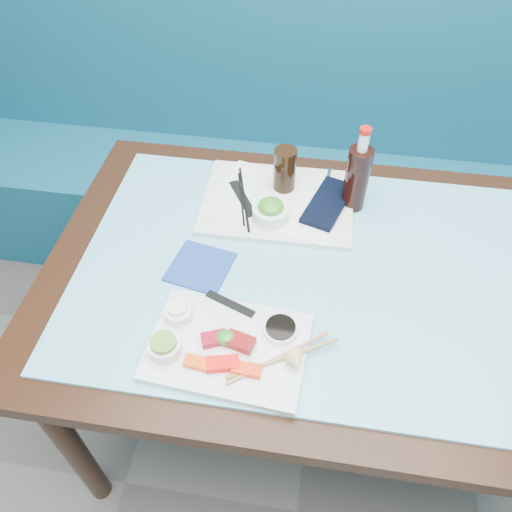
# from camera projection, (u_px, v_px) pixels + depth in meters

# --- Properties ---
(booth_bench) EXTENTS (3.00, 0.56, 1.17)m
(booth_bench) POSITION_uv_depth(u_px,v_px,m) (332.00, 177.00, 2.04)
(booth_bench) COLOR navy
(booth_bench) RESTS_ON ground
(dining_table) EXTENTS (1.40, 0.90, 0.75)m
(dining_table) POSITION_uv_depth(u_px,v_px,m) (326.00, 294.00, 1.27)
(dining_table) COLOR black
(dining_table) RESTS_ON ground
(glass_top) EXTENTS (1.22, 0.76, 0.01)m
(glass_top) POSITION_uv_depth(u_px,v_px,m) (330.00, 272.00, 1.21)
(glass_top) COLOR #64B4C9
(glass_top) RESTS_ON dining_table
(sashimi_plate) EXTENTS (0.35, 0.26, 0.02)m
(sashimi_plate) POSITION_uv_depth(u_px,v_px,m) (228.00, 347.00, 1.05)
(sashimi_plate) COLOR silver
(sashimi_plate) RESTS_ON glass_top
(salmon_left) EXTENTS (0.06, 0.03, 0.01)m
(salmon_left) POSITION_uv_depth(u_px,v_px,m) (198.00, 363.00, 1.01)
(salmon_left) COLOR #FF490A
(salmon_left) RESTS_ON sashimi_plate
(salmon_mid) EXTENTS (0.07, 0.05, 0.02)m
(salmon_mid) POSITION_uv_depth(u_px,v_px,m) (223.00, 364.00, 1.01)
(salmon_mid) COLOR #F40E09
(salmon_mid) RESTS_ON sashimi_plate
(salmon_right) EXTENTS (0.06, 0.03, 0.01)m
(salmon_right) POSITION_uv_depth(u_px,v_px,m) (247.00, 370.00, 1.00)
(salmon_right) COLOR #FF340A
(salmon_right) RESTS_ON sashimi_plate
(tuna_left) EXTENTS (0.06, 0.05, 0.02)m
(tuna_left) POSITION_uv_depth(u_px,v_px,m) (214.00, 339.00, 1.05)
(tuna_left) COLOR maroon
(tuna_left) RESTS_ON sashimi_plate
(tuna_right) EXTENTS (0.07, 0.05, 0.02)m
(tuna_right) POSITION_uv_depth(u_px,v_px,m) (240.00, 342.00, 1.04)
(tuna_right) COLOR maroon
(tuna_right) RESTS_ON sashimi_plate
(seaweed_garnish) EXTENTS (0.05, 0.05, 0.02)m
(seaweed_garnish) POSITION_uv_depth(u_px,v_px,m) (226.00, 337.00, 1.04)
(seaweed_garnish) COLOR #1F871F
(seaweed_garnish) RESTS_ON sashimi_plate
(ramekin_wasabi) EXTENTS (0.09, 0.09, 0.03)m
(ramekin_wasabi) POSITION_uv_depth(u_px,v_px,m) (165.00, 348.00, 1.02)
(ramekin_wasabi) COLOR white
(ramekin_wasabi) RESTS_ON sashimi_plate
(wasabi_fill) EXTENTS (0.07, 0.07, 0.01)m
(wasabi_fill) POSITION_uv_depth(u_px,v_px,m) (163.00, 342.00, 1.01)
(wasabi_fill) COLOR #5A922F
(wasabi_fill) RESTS_ON ramekin_wasabi
(ramekin_ginger) EXTENTS (0.08, 0.08, 0.03)m
(ramekin_ginger) POSITION_uv_depth(u_px,v_px,m) (178.00, 313.00, 1.08)
(ramekin_ginger) COLOR silver
(ramekin_ginger) RESTS_ON sashimi_plate
(ginger_fill) EXTENTS (0.04, 0.04, 0.01)m
(ginger_fill) POSITION_uv_depth(u_px,v_px,m) (177.00, 308.00, 1.07)
(ginger_fill) COLOR #FFE9D1
(ginger_fill) RESTS_ON ramekin_ginger
(soy_dish) EXTENTS (0.09, 0.09, 0.01)m
(soy_dish) POSITION_uv_depth(u_px,v_px,m) (280.00, 330.00, 1.06)
(soy_dish) COLOR white
(soy_dish) RESTS_ON sashimi_plate
(soy_fill) EXTENTS (0.08, 0.08, 0.01)m
(soy_fill) POSITION_uv_depth(u_px,v_px,m) (281.00, 327.00, 1.05)
(soy_fill) COLOR black
(soy_fill) RESTS_ON soy_dish
(lemon_wedge) EXTENTS (0.05, 0.05, 0.04)m
(lemon_wedge) POSITION_uv_depth(u_px,v_px,m) (296.00, 362.00, 0.99)
(lemon_wedge) COLOR #E2C96B
(lemon_wedge) RESTS_ON sashimi_plate
(chopstick_sleeve) EXTENTS (0.12, 0.06, 0.00)m
(chopstick_sleeve) POSITION_uv_depth(u_px,v_px,m) (230.00, 304.00, 1.12)
(chopstick_sleeve) COLOR black
(chopstick_sleeve) RESTS_ON sashimi_plate
(wooden_chopstick_a) EXTENTS (0.20, 0.16, 0.01)m
(wooden_chopstick_a) POSITION_uv_depth(u_px,v_px,m) (279.00, 357.00, 1.02)
(wooden_chopstick_a) COLOR #B27953
(wooden_chopstick_a) RESTS_ON sashimi_plate
(wooden_chopstick_b) EXTENTS (0.22, 0.13, 0.01)m
(wooden_chopstick_b) POSITION_uv_depth(u_px,v_px,m) (284.00, 358.00, 1.02)
(wooden_chopstick_b) COLOR #9B8049
(wooden_chopstick_b) RESTS_ON sashimi_plate
(serving_tray) EXTENTS (0.41, 0.31, 0.02)m
(serving_tray) POSITION_uv_depth(u_px,v_px,m) (278.00, 202.00, 1.36)
(serving_tray) COLOR silver
(serving_tray) RESTS_ON glass_top
(paper_placemat) EXTENTS (0.38, 0.31, 0.00)m
(paper_placemat) POSITION_uv_depth(u_px,v_px,m) (278.00, 200.00, 1.35)
(paper_placemat) COLOR white
(paper_placemat) RESTS_ON serving_tray
(seaweed_bowl) EXTENTS (0.10, 0.10, 0.04)m
(seaweed_bowl) POSITION_uv_depth(u_px,v_px,m) (271.00, 213.00, 1.29)
(seaweed_bowl) COLOR white
(seaweed_bowl) RESTS_ON serving_tray
(seaweed_salad) EXTENTS (0.09, 0.09, 0.03)m
(seaweed_salad) POSITION_uv_depth(u_px,v_px,m) (271.00, 206.00, 1.27)
(seaweed_salad) COLOR #33851E
(seaweed_salad) RESTS_ON seaweed_bowl
(cola_glass) EXTENTS (0.08, 0.08, 0.13)m
(cola_glass) POSITION_uv_depth(u_px,v_px,m) (285.00, 170.00, 1.34)
(cola_glass) COLOR black
(cola_glass) RESTS_ON serving_tray
(navy_pouch) EXTENTS (0.14, 0.21, 0.02)m
(navy_pouch) POSITION_uv_depth(u_px,v_px,m) (328.00, 203.00, 1.33)
(navy_pouch) COLOR black
(navy_pouch) RESTS_ON serving_tray
(fork) EXTENTS (0.02, 0.09, 0.01)m
(fork) POSITION_uv_depth(u_px,v_px,m) (328.00, 179.00, 1.41)
(fork) COLOR silver
(fork) RESTS_ON serving_tray
(black_chopstick_a) EXTENTS (0.06, 0.21, 0.01)m
(black_chopstick_a) POSITION_uv_depth(u_px,v_px,m) (241.00, 198.00, 1.35)
(black_chopstick_a) COLOR black
(black_chopstick_a) RESTS_ON serving_tray
(black_chopstick_b) EXTENTS (0.07, 0.25, 0.01)m
(black_chopstick_b) POSITION_uv_depth(u_px,v_px,m) (244.00, 198.00, 1.35)
(black_chopstick_b) COLOR black
(black_chopstick_b) RESTS_ON serving_tray
(tray_sleeve) EXTENTS (0.10, 0.15, 0.00)m
(tray_sleeve) POSITION_uv_depth(u_px,v_px,m) (243.00, 198.00, 1.36)
(tray_sleeve) COLOR black
(tray_sleeve) RESTS_ON serving_tray
(cola_bottle_body) EXTENTS (0.08, 0.08, 0.18)m
(cola_bottle_body) POSITION_uv_depth(u_px,v_px,m) (357.00, 179.00, 1.30)
(cola_bottle_body) COLOR black
(cola_bottle_body) RESTS_ON glass_top
(cola_bottle_neck) EXTENTS (0.03, 0.03, 0.05)m
(cola_bottle_neck) POSITION_uv_depth(u_px,v_px,m) (364.00, 142.00, 1.21)
(cola_bottle_neck) COLOR white
(cola_bottle_neck) RESTS_ON cola_bottle_body
(cola_bottle_cap) EXTENTS (0.04, 0.04, 0.01)m
(cola_bottle_cap) POSITION_uv_depth(u_px,v_px,m) (366.00, 131.00, 1.19)
(cola_bottle_cap) COLOR red
(cola_bottle_cap) RESTS_ON cola_bottle_neck
(blue_napkin) EXTENTS (0.16, 0.16, 0.01)m
(blue_napkin) POSITION_uv_depth(u_px,v_px,m) (200.00, 267.00, 1.21)
(blue_napkin) COLOR navy
(blue_napkin) RESTS_ON glass_top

